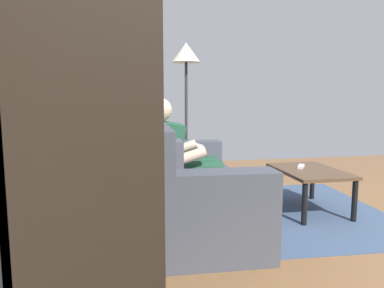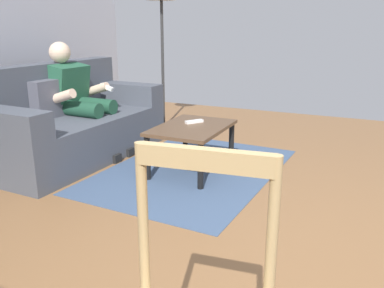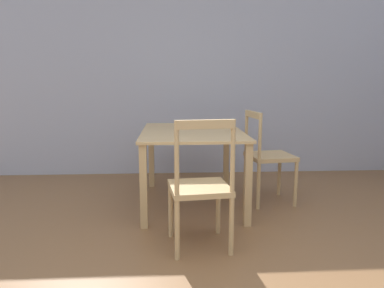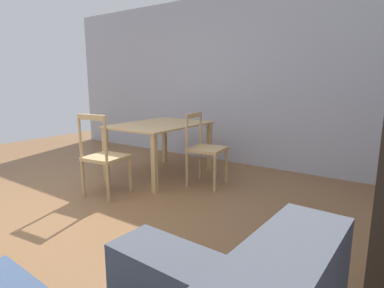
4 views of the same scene
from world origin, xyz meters
name	(u,v)px [view 2 (image 2 of 4)]	position (x,y,z in m)	size (l,w,h in m)	color
ground_plane	(264,284)	(0.00, 0.00, 0.00)	(8.51, 8.51, 0.00)	brown
couch	(70,124)	(1.25, 2.31, 0.33)	(1.90, 0.95, 0.91)	#474C56
person_lounging	(78,97)	(1.40, 2.31, 0.57)	(0.60, 0.85, 1.11)	#23563D
coffee_table	(192,133)	(1.37, 1.04, 0.36)	(0.81, 0.57, 0.42)	brown
tv_remote	(194,122)	(1.49, 1.07, 0.43)	(0.05, 0.17, 0.02)	white
area_rug	(192,170)	(1.37, 1.04, 0.00)	(2.00, 1.40, 0.01)	#3D5170
floor_lamp	(161,4)	(2.68, 2.04, 1.51)	(0.36, 0.36, 1.79)	black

